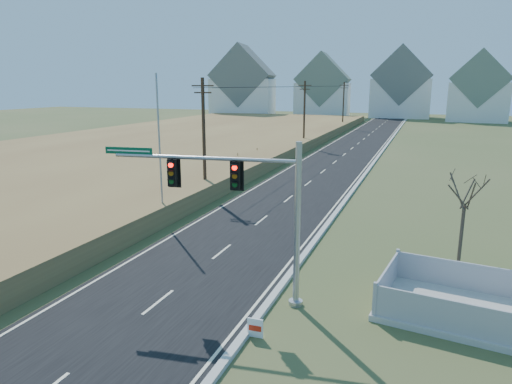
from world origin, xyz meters
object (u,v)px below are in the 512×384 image
Objects in this scene: open_sign at (255,328)px; flagpole at (160,165)px; traffic_signal_mast at (250,203)px; bare_tree at (466,189)px; fence_enclosure at (465,309)px.

flagpole is (-10.19, 10.52, 3.29)m from open_sign.
traffic_signal_mast is 0.88× the size of flagpole.
fence_enclosure is at bearing -88.34° from bare_tree.
fence_enclosure is at bearing 29.09° from open_sign.
open_sign is 15.01m from flagpole.
bare_tree is at bearing 99.41° from fence_enclosure.
flagpole reaches higher than open_sign.
bare_tree is (7.89, 5.18, 0.08)m from traffic_signal_mast.
bare_tree is (16.91, -2.76, 0.46)m from flagpole.
bare_tree is (6.72, 7.76, 3.75)m from open_sign.
traffic_signal_mast is 1.58× the size of bare_tree.
fence_enclosure is (8.00, 1.60, -3.76)m from traffic_signal_mast.
flagpole is 17.14m from bare_tree.
fence_enclosure is 18.46m from flagpole.
bare_tree is at bearing -9.27° from flagpole.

